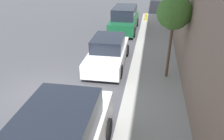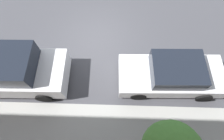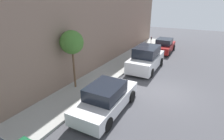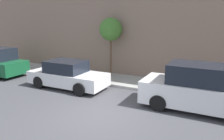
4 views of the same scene
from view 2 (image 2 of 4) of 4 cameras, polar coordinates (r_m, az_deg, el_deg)
The scene contains 4 objects.
ground_plane at distance 9.35m, azimuth -4.85°, elevation 9.93°, with size 60.00×60.00×0.00m, color #424247.
sidewalk at distance 7.61m, azimuth -7.36°, elevation -20.21°, with size 2.46×32.00×0.15m.
parked_suv_second at distance 8.56m, azimuth -30.66°, elevation -0.29°, with size 2.08×4.83×1.98m.
parked_sedan_third at distance 7.95m, azimuth 18.93°, elevation -1.43°, with size 1.92×4.54×1.54m.
Camera 2 is at (5.36, 0.93, 7.60)m, focal length 28.00 mm.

